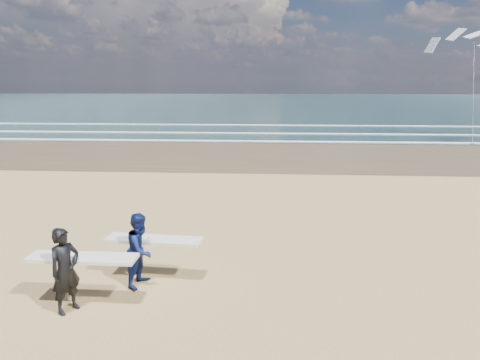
{
  "coord_description": "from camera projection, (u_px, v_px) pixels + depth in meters",
  "views": [
    {
      "loc": [
        4.47,
        -8.2,
        4.5
      ],
      "look_at": [
        3.58,
        6.0,
        1.12
      ],
      "focal_mm": 32.0,
      "sensor_mm": 36.0,
      "label": 1
    }
  ],
  "objects": [
    {
      "name": "surfer_far",
      "position": [
        142.0,
        248.0,
        9.46
      ],
      "size": [
        2.23,
        1.17,
        1.66
      ],
      "color": "#0D184A",
      "rests_on": "ground"
    },
    {
      "name": "surfer_near",
      "position": [
        68.0,
        268.0,
        8.36
      ],
      "size": [
        2.21,
        1.0,
        1.73
      ],
      "color": "black",
      "rests_on": "ground"
    },
    {
      "name": "ocean",
      "position": [
        352.0,
        104.0,
        77.98
      ],
      "size": [
        220.0,
        100.0,
        0.02
      ],
      "primitive_type": "cube",
      "color": "#193337",
      "rests_on": "ground"
    },
    {
      "name": "foam_breakers",
      "position": [
        454.0,
        134.0,
        35.34
      ],
      "size": [
        220.0,
        11.7,
        0.05
      ],
      "color": "white",
      "rests_on": "ground"
    },
    {
      "name": "kite_1",
      "position": [
        474.0,
        71.0,
        31.32
      ],
      "size": [
        6.14,
        4.78,
        8.89
      ],
      "color": "slate",
      "rests_on": "ground"
    }
  ]
}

